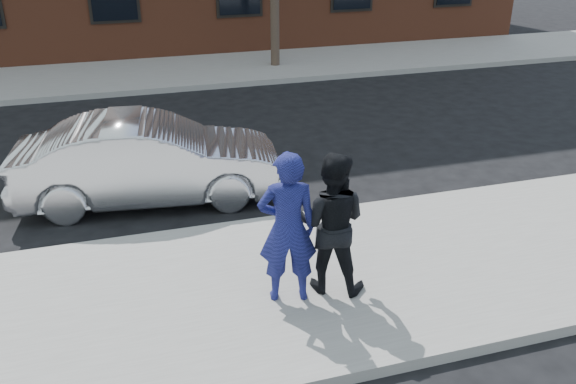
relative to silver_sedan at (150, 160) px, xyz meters
name	(u,v)px	position (x,y,z in m)	size (l,w,h in m)	color
ground	(167,302)	(-0.14, -3.02, -0.71)	(100.00, 100.00, 0.00)	black
near_sidewalk	(168,309)	(-0.14, -3.27, -0.63)	(50.00, 3.50, 0.15)	gray
near_curb	(154,238)	(-0.14, -1.47, -0.63)	(50.00, 0.10, 0.15)	#999691
far_sidewalk	(121,76)	(-0.14, 8.23, -0.63)	(50.00, 3.50, 0.15)	gray
far_curb	(124,93)	(-0.14, 6.43, -0.63)	(50.00, 0.10, 0.15)	#999691
silver_sedan	(150,160)	(0.00, 0.00, 0.00)	(1.50, 4.31, 1.42)	silver
man_hoodie	(287,228)	(1.28, -3.54, 0.39)	(0.77, 0.58, 1.90)	navy
man_peacoat	(331,223)	(1.85, -3.47, 0.34)	(1.09, 1.01, 1.80)	black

